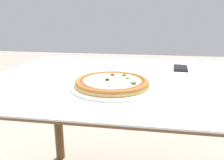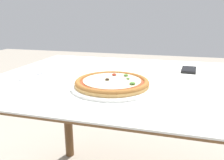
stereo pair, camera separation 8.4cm
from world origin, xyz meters
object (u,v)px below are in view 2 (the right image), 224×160
Objects in this scene: pizza_plate at (112,83)px; fork at (34,76)px; cell_phone at (189,70)px; dining_table at (145,97)px.

fork is at bearing 170.36° from pizza_plate.
fork is 1.13× the size of cell_phone.
cell_phone reaches higher than fork.
cell_phone is at bearing 49.93° from pizza_plate.
fork is at bearing -156.93° from cell_phone.
cell_phone is at bearing 46.75° from dining_table.
dining_table is 0.52m from fork.
dining_table is 0.22m from pizza_plate.
fork reaches higher than dining_table.
pizza_plate is at bearing -125.49° from dining_table.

